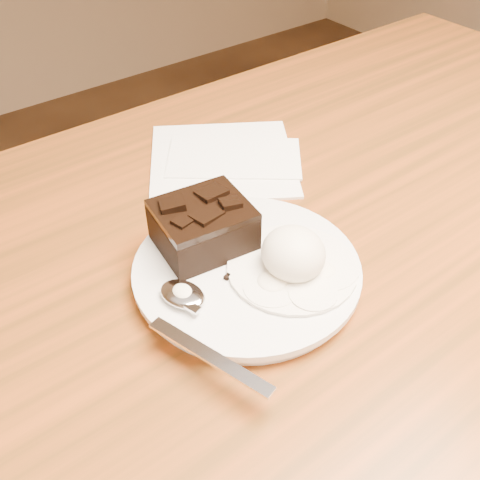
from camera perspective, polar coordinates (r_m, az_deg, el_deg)
dining_table at (r=0.84m, az=7.99°, el=-21.37°), size 1.20×0.80×0.75m
plate at (r=0.51m, az=0.68°, el=-3.26°), size 0.21×0.21×0.02m
brownie at (r=0.52m, az=-3.72°, el=1.12°), size 0.09×0.08×0.04m
ice_cream_scoop at (r=0.49m, az=5.39°, el=-1.36°), size 0.05×0.06×0.05m
melt_puddle at (r=0.50m, az=5.27°, el=-2.84°), size 0.12×0.12×0.00m
spoon at (r=0.48m, az=-5.79°, el=-5.58°), size 0.08×0.17×0.01m
napkin at (r=0.67m, az=-1.79°, el=8.20°), size 0.23×0.23×0.01m
crumb_a at (r=0.48m, az=2.54°, el=-5.99°), size 0.01×0.01×0.00m
crumb_b at (r=0.49m, az=5.17°, el=-4.87°), size 0.01×0.01×0.00m
crumb_c at (r=0.49m, az=-1.29°, el=-3.73°), size 0.01×0.01×0.00m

